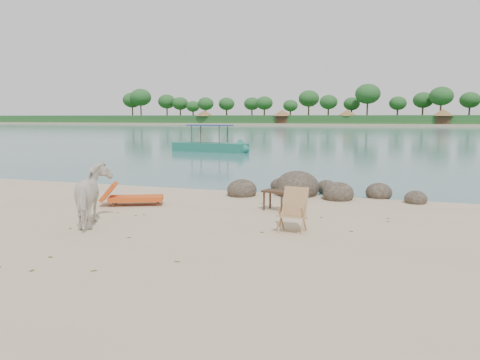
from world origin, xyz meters
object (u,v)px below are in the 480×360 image
Objects in this scene: boulders at (307,190)px; side_table at (276,202)px; cow at (94,196)px; boat_near at (210,129)px; lounge_chair at (136,196)px; deck_chair at (292,212)px.

side_table is (-0.37, -2.76, 0.08)m from boulders.
cow is 2.52× the size of side_table.
boat_near is (-11.00, 18.30, 1.46)m from boulders.
cow is 2.65m from lounge_chair.
boat_near is (-6.96, 24.17, 0.93)m from cow.
boat_near reaches higher than boulders.
deck_chair is (5.05, -1.70, 0.20)m from lounge_chair.
deck_chair is at bearing 160.88° from cow.
cow is (-4.04, -5.87, 0.53)m from boulders.
cow is at bearing -164.05° from deck_chair.
deck_chair is at bearing -51.31° from side_table.
lounge_chair is (-4.47, -3.29, 0.09)m from boulders.
side_table is 23.62m from boat_near.
side_table is (3.66, 3.11, -0.45)m from cow.
deck_chair is at bearing -83.36° from boulders.
cow is 1.77× the size of deck_chair.
side_table is 2.44m from deck_chair.
boat_near reaches higher than side_table.
lounge_chair is 0.28× the size of boat_near.
cow is at bearing -65.31° from boat_near.
side_table is 0.35× the size of lounge_chair.
deck_chair is (4.62, 0.88, -0.24)m from cow.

